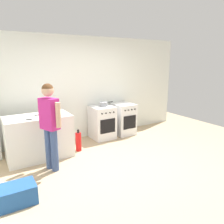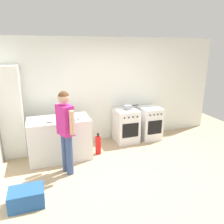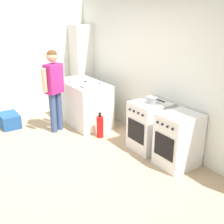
# 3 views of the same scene
# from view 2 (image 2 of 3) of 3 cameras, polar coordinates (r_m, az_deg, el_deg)

# --- Properties ---
(ground_plane) EXTENTS (8.00, 8.00, 0.00)m
(ground_plane) POSITION_cam_2_polar(r_m,az_deg,el_deg) (4.40, 7.12, -15.99)
(ground_plane) COLOR tan
(back_wall) EXTENTS (6.00, 0.10, 2.60)m
(back_wall) POSITION_cam_2_polar(r_m,az_deg,el_deg) (5.63, -0.93, 5.73)
(back_wall) COLOR silver
(back_wall) RESTS_ON ground
(counter_unit) EXTENTS (1.30, 0.70, 0.90)m
(counter_unit) POSITION_cam_2_polar(r_m,az_deg,el_deg) (4.92, -13.45, -6.74)
(counter_unit) COLOR silver
(counter_unit) RESTS_ON ground
(oven_left) EXTENTS (0.56, 0.62, 0.85)m
(oven_left) POSITION_cam_2_polar(r_m,az_deg,el_deg) (5.64, 3.65, -3.51)
(oven_left) COLOR white
(oven_left) RESTS_ON ground
(oven_right) EXTENTS (0.52, 0.62, 0.85)m
(oven_right) POSITION_cam_2_polar(r_m,az_deg,el_deg) (5.91, 9.72, -2.77)
(oven_right) COLOR white
(oven_right) RESTS_ON ground
(pot) EXTENTS (0.39, 0.21, 0.11)m
(pot) POSITION_cam_2_polar(r_m,az_deg,el_deg) (5.51, 4.17, 1.24)
(pot) COLOR gray
(pot) RESTS_ON oven_left
(knife_carving) EXTENTS (0.33, 0.05, 0.01)m
(knife_carving) POSITION_cam_2_polar(r_m,az_deg,el_deg) (4.61, -7.97, -1.97)
(knife_carving) COLOR silver
(knife_carving) RESTS_ON counter_unit
(knife_paring) EXTENTS (0.19, 0.13, 0.01)m
(knife_paring) POSITION_cam_2_polar(r_m,az_deg,el_deg) (5.00, -10.73, -0.61)
(knife_paring) COLOR silver
(knife_paring) RESTS_ON counter_unit
(knife_bread) EXTENTS (0.35, 0.12, 0.01)m
(knife_bread) POSITION_cam_2_polar(r_m,az_deg,el_deg) (4.53, -14.81, -2.72)
(knife_bread) COLOR silver
(knife_bread) RESTS_ON counter_unit
(knife_utility) EXTENTS (0.25, 0.07, 0.01)m
(knife_utility) POSITION_cam_2_polar(r_m,az_deg,el_deg) (4.80, -14.44, -1.57)
(knife_utility) COLOR silver
(knife_utility) RESTS_ON counter_unit
(person) EXTENTS (0.32, 0.53, 1.62)m
(person) POSITION_cam_2_polar(r_m,az_deg,el_deg) (4.12, -12.06, -3.57)
(person) COLOR #384C7A
(person) RESTS_ON ground
(fire_extinguisher) EXTENTS (0.13, 0.13, 0.50)m
(fire_extinguisher) POSITION_cam_2_polar(r_m,az_deg,el_deg) (5.04, -3.64, -8.59)
(fire_extinguisher) COLOR red
(fire_extinguisher) RESTS_ON ground
(recycling_crate_lower) EXTENTS (0.52, 0.36, 0.28)m
(recycling_crate_lower) POSITION_cam_2_polar(r_m,az_deg,el_deg) (3.83, -21.41, -20.04)
(recycling_crate_lower) COLOR #235193
(recycling_crate_lower) RESTS_ON ground
(larder_cabinet) EXTENTS (0.48, 0.44, 2.00)m
(larder_cabinet) POSITION_cam_2_polar(r_m,az_deg,el_deg) (5.22, -24.78, -0.06)
(larder_cabinet) COLOR silver
(larder_cabinet) RESTS_ON ground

